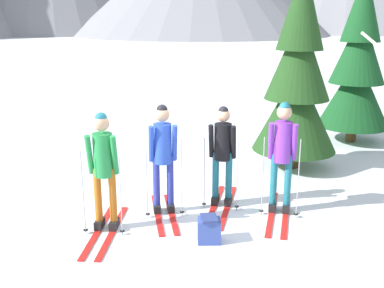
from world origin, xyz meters
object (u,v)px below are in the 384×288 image
Objects in this scene: pine_tree_mid at (358,65)px; pine_tree_near at (298,78)px; skier_in_black at (223,153)px; skier_in_purple at (282,151)px; backpack_on_snow_front at (209,230)px; skier_in_green at (104,167)px; skier_in_blue at (163,154)px.

pine_tree_near is at bearing -139.58° from pine_tree_mid.
skier_in_black is 0.44× the size of pine_tree_near.
pine_tree_near is (0.93, 2.13, 0.84)m from skier_in_purple.
pine_tree_near reaches higher than backpack_on_snow_front.
skier_in_purple is (2.74, 0.33, 0.04)m from skier_in_green.
pine_tree_mid reaches higher than pine_tree_near.
backpack_on_snow_front is (-4.33, -4.82, -1.70)m from pine_tree_mid.
pine_tree_near is at bearing 44.13° from skier_in_black.
skier_in_purple is 4.73× the size of backpack_on_snow_front.
backpack_on_snow_front is at bearing -21.42° from skier_in_green.
backpack_on_snow_front is at bearing -145.20° from skier_in_purple.
skier_in_black is (0.98, 0.19, -0.07)m from skier_in_blue.
skier_in_blue is 0.43× the size of pine_tree_near.
backpack_on_snow_front is (1.45, -0.57, -0.79)m from skier_in_green.
skier_in_black is at bearing -135.87° from pine_tree_near.
skier_in_purple is at bearing 6.81° from skier_in_green.
skier_in_black is 0.44× the size of pine_tree_mid.
pine_tree_near is at bearing 53.72° from backpack_on_snow_front.
skier_in_purple is (1.86, -0.19, 0.04)m from skier_in_blue.
skier_in_blue reaches higher than backpack_on_snow_front.
skier_in_black is at bearing 10.78° from skier_in_blue.
skier_in_blue is 3.51m from pine_tree_near.
pine_tree_mid is 10.87× the size of backpack_on_snow_front.
skier_in_purple is 5.04m from pine_tree_mid.
skier_in_purple is 0.44× the size of pine_tree_mid.
skier_in_green is 1.00× the size of skier_in_blue.
pine_tree_near is (1.81, 1.76, 0.95)m from skier_in_black.
backpack_on_snow_front is at bearing -126.28° from pine_tree_near.
backpack_on_snow_front is (-0.41, -1.27, -0.72)m from skier_in_black.
backpack_on_snow_front is (-1.29, -0.90, -0.83)m from skier_in_purple.
skier_in_black is 0.96m from skier_in_purple.
skier_in_blue is (0.88, 0.51, 0.00)m from skier_in_green.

